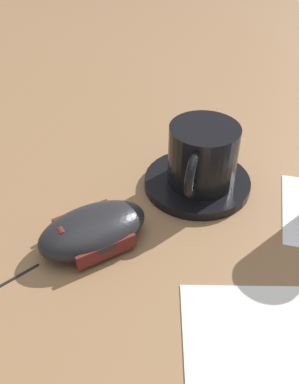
% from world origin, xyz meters
% --- Properties ---
extents(ground_plane, '(3.00, 3.00, 0.00)m').
position_xyz_m(ground_plane, '(0.00, 0.00, 0.00)').
color(ground_plane, olive).
extents(saucer, '(0.13, 0.13, 0.01)m').
position_xyz_m(saucer, '(0.05, -0.06, 0.01)').
color(saucer, black).
rests_on(saucer, ground).
extents(coffee_cup, '(0.08, 0.11, 0.07)m').
position_xyz_m(coffee_cup, '(0.05, -0.05, 0.05)').
color(coffee_cup, black).
rests_on(coffee_cup, saucer).
extents(computer_mouse, '(0.13, 0.14, 0.04)m').
position_xyz_m(computer_mouse, '(0.13, 0.07, 0.02)').
color(computer_mouse, black).
rests_on(computer_mouse, ground).
extents(napkin_spare, '(0.20, 0.20, 0.00)m').
position_xyz_m(napkin_spare, '(-0.07, 0.15, 0.00)').
color(napkin_spare, silver).
rests_on(napkin_spare, ground).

